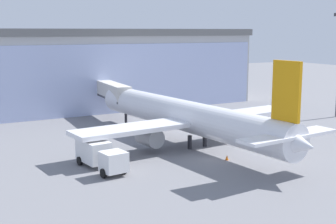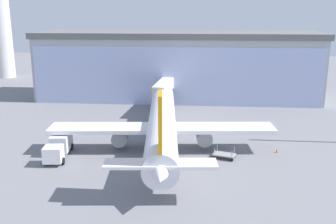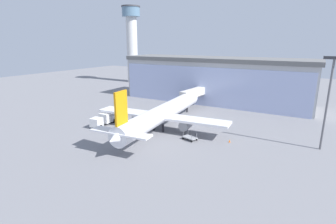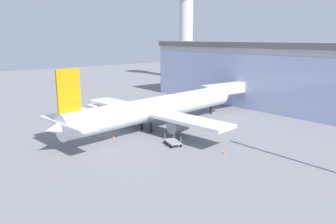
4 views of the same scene
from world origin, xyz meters
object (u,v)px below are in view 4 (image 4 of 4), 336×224
at_px(airplane, 155,109).
at_px(safety_cone_nose, 113,136).
at_px(baggage_cart, 173,142).
at_px(safety_cone_wingtip, 224,152).
at_px(catering_truck, 93,111).
at_px(control_tower, 186,24).
at_px(jet_bridge, 230,90).

height_order(airplane, safety_cone_nose, airplane).
height_order(baggage_cart, safety_cone_wingtip, baggage_cart).
bearing_deg(safety_cone_wingtip, safety_cone_nose, -153.06).
bearing_deg(catering_truck, control_tower, -154.51).
xyz_separation_m(safety_cone_nose, safety_cone_wingtip, (15.19, 7.72, 0.00)).
height_order(jet_bridge, safety_cone_wingtip, jet_bridge).
bearing_deg(jet_bridge, catering_truck, 160.41).
distance_m(jet_bridge, catering_truck, 28.12).
bearing_deg(catering_truck, airplane, 103.14).
bearing_deg(safety_cone_nose, baggage_cart, 30.73).
xyz_separation_m(control_tower, baggage_cart, (58.61, -55.32, -19.35)).
xyz_separation_m(jet_bridge, control_tower, (-48.22, 31.13, 15.57)).
relative_size(safety_cone_nose, safety_cone_wingtip, 1.00).
bearing_deg(airplane, control_tower, 37.47).
distance_m(control_tower, catering_truck, 70.53).
bearing_deg(catering_truck, safety_cone_nose, 68.24).
bearing_deg(control_tower, catering_truck, -56.70).
bearing_deg(safety_cone_nose, jet_bridge, 94.42).
relative_size(airplane, safety_cone_wingtip, 70.25).
height_order(control_tower, safety_cone_wingtip, control_tower).
distance_m(control_tower, baggage_cart, 82.89).
relative_size(baggage_cart, safety_cone_wingtip, 5.68).
relative_size(jet_bridge, control_tower, 0.42).
xyz_separation_m(airplane, catering_truck, (-12.82, -4.91, -1.94)).
height_order(jet_bridge, safety_cone_nose, jet_bridge).
height_order(airplane, catering_truck, airplane).
xyz_separation_m(jet_bridge, catering_truck, (-10.83, -25.79, -2.81)).
bearing_deg(baggage_cart, safety_cone_wingtip, 37.47).
height_order(baggage_cart, safety_cone_nose, baggage_cart).
bearing_deg(airplane, jet_bridge, -1.09).
bearing_deg(baggage_cart, control_tower, 151.90).
distance_m(baggage_cart, safety_cone_nose, 9.48).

